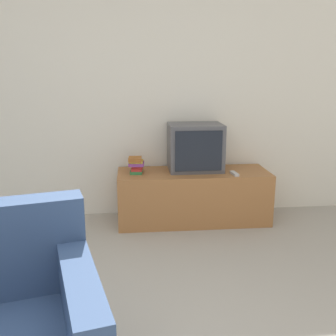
{
  "coord_description": "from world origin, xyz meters",
  "views": [
    {
      "loc": [
        0.24,
        -1.12,
        1.53
      ],
      "look_at": [
        0.57,
        2.21,
        0.69
      ],
      "focal_mm": 42.0,
      "sensor_mm": 36.0,
      "label": 1
    }
  ],
  "objects": [
    {
      "name": "remote_on_stand",
      "position": [
        1.26,
        2.54,
        0.54
      ],
      "size": [
        0.06,
        0.16,
        0.02
      ],
      "rotation": [
        0.0,
        0.0,
        0.09
      ],
      "color": "#B7B7B7",
      "rests_on": "tv_stand"
    },
    {
      "name": "tv_stand",
      "position": [
        0.88,
        2.71,
        0.26
      ],
      "size": [
        1.53,
        0.55,
        0.53
      ],
      "color": "#9E6638",
      "rests_on": "ground_plane"
    },
    {
      "name": "television",
      "position": [
        0.9,
        2.78,
        0.77
      ],
      "size": [
        0.54,
        0.41,
        0.48
      ],
      "color": "#4C4C51",
      "rests_on": "tv_stand"
    },
    {
      "name": "book_stack",
      "position": [
        0.3,
        2.72,
        0.61
      ],
      "size": [
        0.16,
        0.19,
        0.16
      ],
      "color": "#2D753D",
      "rests_on": "tv_stand"
    },
    {
      "name": "wall_back",
      "position": [
        0.0,
        3.03,
        1.3
      ],
      "size": [
        9.0,
        0.06,
        2.6
      ],
      "color": "silver",
      "rests_on": "ground_plane"
    }
  ]
}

